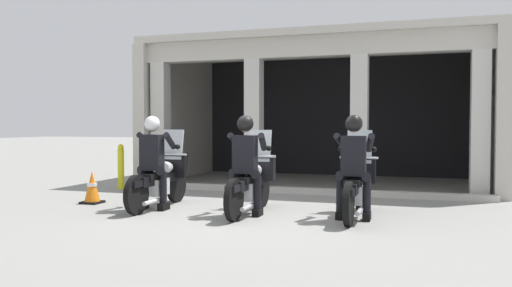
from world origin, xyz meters
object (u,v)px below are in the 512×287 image
(police_officer_center, at_px, (246,156))
(police_officer_left, at_px, (153,154))
(motorcycle_left, at_px, (161,178))
(motorcycle_center, at_px, (251,182))
(traffic_cone_flank, at_px, (92,188))
(bollard_kerbside, at_px, (121,167))
(police_officer_right, at_px, (354,158))
(motorcycle_right, at_px, (356,185))

(police_officer_center, bearing_deg, police_officer_left, -178.76)
(motorcycle_left, relative_size, motorcycle_center, 1.00)
(traffic_cone_flank, distance_m, bollard_kerbside, 2.10)
(police_officer_right, bearing_deg, motorcycle_left, -176.47)
(motorcycle_left, height_order, motorcycle_right, same)
(motorcycle_right, height_order, police_officer_right, police_officer_right)
(police_officer_center, xyz_separation_m, bollard_kerbside, (-3.74, 2.29, -0.44))
(police_officer_left, relative_size, motorcycle_center, 0.78)
(police_officer_left, distance_m, police_officer_right, 3.35)
(motorcycle_center, bearing_deg, bollard_kerbside, 154.53)
(police_officer_center, bearing_deg, bollard_kerbside, 151.25)
(police_officer_left, distance_m, motorcycle_right, 3.40)
(motorcycle_left, distance_m, traffic_cone_flank, 1.42)
(police_officer_left, height_order, bollard_kerbside, police_officer_left)
(motorcycle_left, relative_size, police_officer_right, 1.29)
(police_officer_center, distance_m, bollard_kerbside, 4.41)
(motorcycle_left, distance_m, motorcycle_center, 1.67)
(motorcycle_left, bearing_deg, police_officer_right, -2.27)
(police_officer_center, xyz_separation_m, motorcycle_right, (1.67, 0.43, -0.44))
(police_officer_left, height_order, police_officer_right, same)
(motorcycle_right, xyz_separation_m, traffic_cone_flank, (-4.75, -0.12, -0.21))
(motorcycle_left, height_order, police_officer_right, police_officer_right)
(motorcycle_center, xyz_separation_m, motorcycle_right, (1.67, 0.15, 0.00))
(motorcycle_center, distance_m, bollard_kerbside, 4.24)
(police_officer_right, bearing_deg, motorcycle_right, 96.38)
(bollard_kerbside, bearing_deg, motorcycle_right, -18.96)
(police_officer_center, relative_size, police_officer_right, 1.00)
(police_officer_right, bearing_deg, police_officer_left, -171.61)
(traffic_cone_flank, xyz_separation_m, bollard_kerbside, (-0.66, 1.98, 0.21))
(police_officer_left, bearing_deg, traffic_cone_flank, 170.11)
(police_officer_left, bearing_deg, motorcycle_left, 90.58)
(police_officer_left, xyz_separation_m, motorcycle_right, (3.35, 0.39, -0.44))
(motorcycle_left, xyz_separation_m, police_officer_center, (1.67, -0.33, 0.44))
(police_officer_right, bearing_deg, traffic_cone_flank, -175.33)
(police_officer_center, relative_size, bollard_kerbside, 1.58)
(police_officer_right, height_order, traffic_cone_flank, police_officer_right)
(motorcycle_center, xyz_separation_m, traffic_cone_flank, (-3.08, 0.03, -0.21))
(police_officer_left, bearing_deg, bollard_kerbside, 133.46)
(motorcycle_left, bearing_deg, bollard_kerbside, 137.34)
(motorcycle_right, bearing_deg, bollard_kerbside, 167.68)
(bollard_kerbside, bearing_deg, police_officer_center, -31.47)
(police_officer_left, bearing_deg, motorcycle_center, 9.00)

